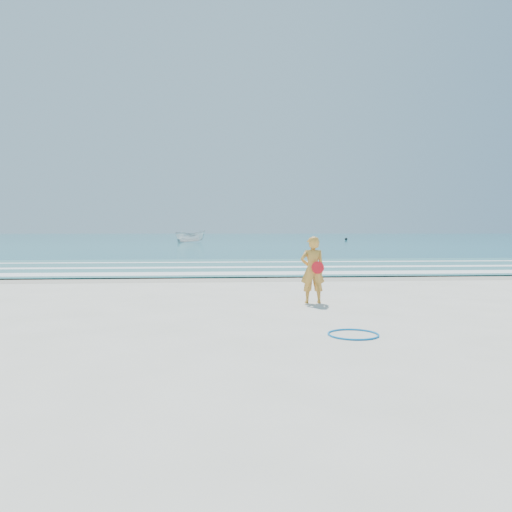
{
  "coord_description": "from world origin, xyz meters",
  "views": [
    {
      "loc": [
        -0.29,
        -7.42,
        1.6
      ],
      "look_at": [
        0.58,
        4.0,
        1.0
      ],
      "focal_mm": 35.0,
      "sensor_mm": 36.0,
      "label": 1
    }
  ],
  "objects": [
    {
      "name": "ground",
      "position": [
        0.0,
        0.0,
        0.0
      ],
      "size": [
        400.0,
        400.0,
        0.0
      ],
      "primitive_type": "plane",
      "color": "silver",
      "rests_on": "ground"
    },
    {
      "name": "wet_sand",
      "position": [
        0.0,
        9.0,
        0.0
      ],
      "size": [
        400.0,
        2.4,
        0.0
      ],
      "primitive_type": "cube",
      "color": "#B2A893",
      "rests_on": "ground"
    },
    {
      "name": "ocean",
      "position": [
        0.0,
        105.0,
        0.02
      ],
      "size": [
        400.0,
        190.0,
        0.04
      ],
      "primitive_type": "cube",
      "color": "#19727F",
      "rests_on": "ground"
    },
    {
      "name": "shallow",
      "position": [
        0.0,
        14.0,
        0.04
      ],
      "size": [
        400.0,
        10.0,
        0.01
      ],
      "primitive_type": "cube",
      "color": "#59B7AD",
      "rests_on": "ocean"
    },
    {
      "name": "foam_near",
      "position": [
        0.0,
        10.3,
        0.05
      ],
      "size": [
        400.0,
        1.4,
        0.01
      ],
      "primitive_type": "cube",
      "color": "white",
      "rests_on": "shallow"
    },
    {
      "name": "foam_mid",
      "position": [
        0.0,
        13.2,
        0.05
      ],
      "size": [
        400.0,
        0.9,
        0.01
      ],
      "primitive_type": "cube",
      "color": "white",
      "rests_on": "shallow"
    },
    {
      "name": "foam_far",
      "position": [
        0.0,
        16.5,
        0.05
      ],
      "size": [
        400.0,
        0.6,
        0.01
      ],
      "primitive_type": "cube",
      "color": "white",
      "rests_on": "shallow"
    },
    {
      "name": "hoop",
      "position": [
        1.76,
        -0.05,
        0.01
      ],
      "size": [
        0.87,
        0.87,
        0.03
      ],
      "primitive_type": "torus",
      "rotation": [
        0.0,
        0.0,
        0.13
      ],
      "color": "#0B7CCD",
      "rests_on": "ground"
    },
    {
      "name": "boat",
      "position": [
        -3.69,
        54.43,
        0.79
      ],
      "size": [
        4.13,
        2.83,
        1.5
      ],
      "primitive_type": "imported",
      "rotation": [
        0.0,
        0.0,
        1.96
      ],
      "color": "silver",
      "rests_on": "ocean"
    },
    {
      "name": "buoy",
      "position": [
        18.74,
        65.66,
        0.25
      ],
      "size": [
        0.41,
        0.41,
        0.41
      ],
      "primitive_type": "sphere",
      "color": "black",
      "rests_on": "ocean"
    },
    {
      "name": "woman",
      "position": [
        1.77,
        3.3,
        0.73
      ],
      "size": [
        0.55,
        0.41,
        1.46
      ],
      "color": "orange",
      "rests_on": "ground"
    }
  ]
}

